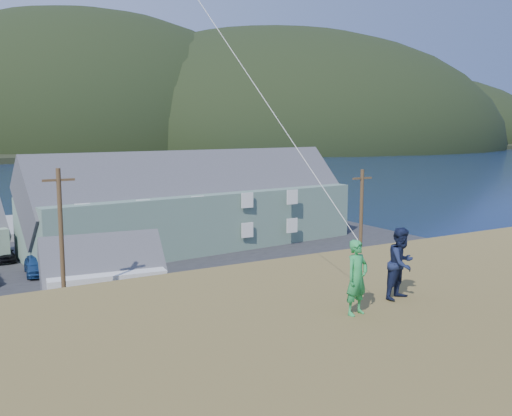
{
  "coord_description": "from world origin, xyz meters",
  "views": [
    {
      "loc": [
        -8.89,
        -28.28,
        11.54
      ],
      "look_at": [
        0.92,
        -11.45,
        8.8
      ],
      "focal_mm": 40.0,
      "sensor_mm": 36.0,
      "label": 1
    }
  ],
  "objects_px": {
    "kite_flyer_green": "(357,278)",
    "kite_flyer_navy": "(401,263)",
    "lodge": "(197,203)",
    "shed_white": "(103,277)"
  },
  "relations": [
    {
      "from": "kite_flyer_green",
      "to": "kite_flyer_navy",
      "type": "distance_m",
      "value": 1.84
    },
    {
      "from": "lodge",
      "to": "kite_flyer_navy",
      "type": "distance_m",
      "value": 41.75
    },
    {
      "from": "kite_flyer_green",
      "to": "kite_flyer_navy",
      "type": "bearing_deg",
      "value": 2.13
    },
    {
      "from": "lodge",
      "to": "kite_flyer_navy",
      "type": "relative_size",
      "value": 17.83
    },
    {
      "from": "kite_flyer_navy",
      "to": "kite_flyer_green",
      "type": "bearing_deg",
      "value": 178.87
    },
    {
      "from": "shed_white",
      "to": "kite_flyer_navy",
      "type": "bearing_deg",
      "value": -81.07
    },
    {
      "from": "lodge",
      "to": "shed_white",
      "type": "distance_m",
      "value": 20.32
    },
    {
      "from": "lodge",
      "to": "shed_white",
      "type": "height_order",
      "value": "lodge"
    },
    {
      "from": "lodge",
      "to": "kite_flyer_green",
      "type": "distance_m",
      "value": 42.68
    },
    {
      "from": "shed_white",
      "to": "kite_flyer_navy",
      "type": "relative_size",
      "value": 4.29
    }
  ]
}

